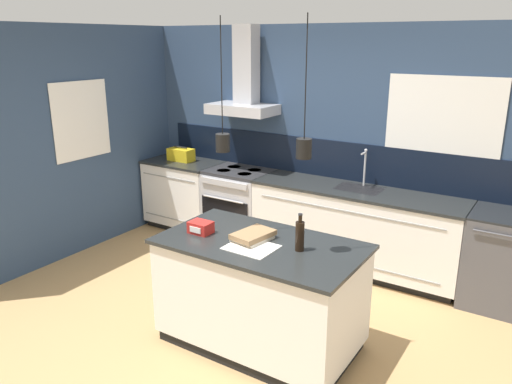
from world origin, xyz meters
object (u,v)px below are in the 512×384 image
book_stack (253,236)px  yellow_toolbox (181,155)px  oven_range (239,206)px  red_supply_box (201,227)px  dishwasher (502,260)px  bottle_on_island (300,235)px

book_stack → yellow_toolbox: bearing=142.1°
oven_range → yellow_toolbox: 1.07m
red_supply_box → yellow_toolbox: yellow_toolbox is taller
oven_range → book_stack: book_stack is taller
dishwasher → bottle_on_island: bottle_on_island is taller
red_supply_box → book_stack: bearing=12.6°
oven_range → bottle_on_island: bottle_on_island is taller
yellow_toolbox → oven_range: bearing=-0.3°
book_stack → oven_range: bearing=127.4°
red_supply_box → yellow_toolbox: 2.60m
bottle_on_island → book_stack: (-0.40, -0.02, -0.09)m
book_stack → yellow_toolbox: yellow_toolbox is taller
oven_range → bottle_on_island: bearing=-44.8°
bottle_on_island → red_supply_box: size_ratio=1.60×
bottle_on_island → yellow_toolbox: (-2.67, 1.74, -0.04)m
book_stack → red_supply_box: (-0.45, -0.10, 0.01)m
oven_range → book_stack: bearing=-52.6°
bottle_on_island → red_supply_box: bottle_on_island is taller
bottle_on_island → book_stack: 0.41m
dishwasher → red_supply_box: 2.84m
bottle_on_island → yellow_toolbox: bearing=146.9°
book_stack → red_supply_box: red_supply_box is taller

